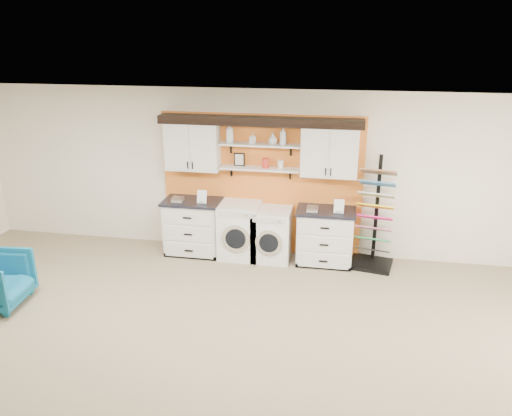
% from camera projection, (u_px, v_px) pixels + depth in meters
% --- Properties ---
extents(floor, '(10.00, 10.00, 0.00)m').
position_uv_depth(floor, '(197.00, 404.00, 5.21)').
color(floor, gray).
rests_on(floor, ground).
extents(ceiling, '(10.00, 10.00, 0.00)m').
position_uv_depth(ceiling, '(184.00, 140.00, 4.27)').
color(ceiling, white).
rests_on(ceiling, wall_back).
extents(wall_back, '(10.00, 0.00, 10.00)m').
position_uv_depth(wall_back, '(261.00, 173.00, 8.44)').
color(wall_back, '#EFE4CE').
rests_on(wall_back, floor).
extents(accent_panel, '(3.40, 0.07, 2.40)m').
position_uv_depth(accent_panel, '(261.00, 185.00, 8.48)').
color(accent_panel, orange).
rests_on(accent_panel, wall_back).
extents(upper_cabinet_left, '(0.90, 0.35, 0.84)m').
position_uv_depth(upper_cabinet_left, '(193.00, 145.00, 8.28)').
color(upper_cabinet_left, silver).
rests_on(upper_cabinet_left, wall_back).
extents(upper_cabinet_right, '(0.90, 0.35, 0.84)m').
position_uv_depth(upper_cabinet_right, '(330.00, 151.00, 7.90)').
color(upper_cabinet_right, silver).
rests_on(upper_cabinet_right, wall_back).
extents(shelf_lower, '(1.32, 0.28, 0.03)m').
position_uv_depth(shelf_lower, '(259.00, 168.00, 8.21)').
color(shelf_lower, silver).
rests_on(shelf_lower, wall_back).
extents(shelf_upper, '(1.32, 0.28, 0.03)m').
position_uv_depth(shelf_upper, '(260.00, 145.00, 8.08)').
color(shelf_upper, silver).
rests_on(shelf_upper, wall_back).
extents(crown_molding, '(3.30, 0.41, 0.13)m').
position_uv_depth(crown_molding, '(260.00, 120.00, 7.96)').
color(crown_molding, black).
rests_on(crown_molding, wall_back).
extents(picture_frame, '(0.18, 0.02, 0.22)m').
position_uv_depth(picture_frame, '(239.00, 159.00, 8.28)').
color(picture_frame, black).
rests_on(picture_frame, shelf_lower).
extents(canister_red, '(0.11, 0.11, 0.16)m').
position_uv_depth(canister_red, '(266.00, 163.00, 8.17)').
color(canister_red, red).
rests_on(canister_red, shelf_lower).
extents(canister_cream, '(0.10, 0.10, 0.14)m').
position_uv_depth(canister_cream, '(281.00, 164.00, 8.13)').
color(canister_cream, silver).
rests_on(canister_cream, shelf_lower).
extents(base_cabinet_left, '(0.98, 0.66, 0.96)m').
position_uv_depth(base_cabinet_left, '(193.00, 227.00, 8.61)').
color(base_cabinet_left, silver).
rests_on(base_cabinet_left, floor).
extents(base_cabinet_right, '(0.96, 0.66, 0.94)m').
position_uv_depth(base_cabinet_right, '(325.00, 236.00, 8.24)').
color(base_cabinet_right, silver).
rests_on(base_cabinet_right, floor).
extents(washer, '(0.68, 0.71, 0.95)m').
position_uv_depth(washer, '(240.00, 230.00, 8.47)').
color(washer, white).
rests_on(washer, floor).
extents(dryer, '(0.63, 0.71, 0.88)m').
position_uv_depth(dryer, '(272.00, 234.00, 8.39)').
color(dryer, white).
rests_on(dryer, floor).
extents(sample_rack, '(0.76, 0.67, 1.84)m').
position_uv_depth(sample_rack, '(373.00, 233.00, 8.10)').
color(sample_rack, black).
rests_on(sample_rack, floor).
extents(soap_bottle_a, '(0.17, 0.17, 0.33)m').
position_uv_depth(soap_bottle_a, '(230.00, 133.00, 8.10)').
color(soap_bottle_a, silver).
rests_on(soap_bottle_a, shelf_upper).
extents(soap_bottle_b, '(0.11, 0.11, 0.17)m').
position_uv_depth(soap_bottle_b, '(253.00, 138.00, 8.06)').
color(soap_bottle_b, silver).
rests_on(soap_bottle_b, shelf_upper).
extents(soap_bottle_c, '(0.16, 0.16, 0.18)m').
position_uv_depth(soap_bottle_c, '(273.00, 139.00, 8.01)').
color(soap_bottle_c, silver).
rests_on(soap_bottle_c, shelf_upper).
extents(soap_bottle_d, '(0.16, 0.16, 0.29)m').
position_uv_depth(soap_bottle_d, '(283.00, 136.00, 7.96)').
color(soap_bottle_d, silver).
rests_on(soap_bottle_d, shelf_upper).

